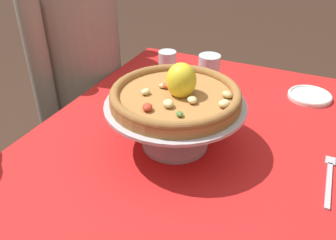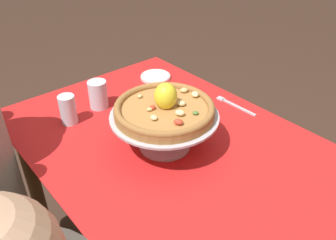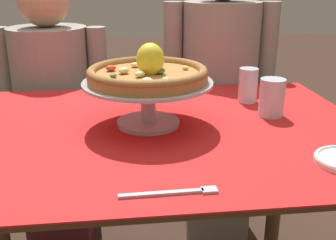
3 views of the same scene
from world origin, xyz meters
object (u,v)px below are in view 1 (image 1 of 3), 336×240
at_px(pizza_stand, 175,116).
at_px(water_glass_back_right, 167,69).
at_px(dinner_fork, 329,178).
at_px(diner_right, 85,94).
at_px(water_glass_side_right, 209,73).
at_px(pizza, 176,95).
at_px(side_plate, 310,96).

bearing_deg(pizza_stand, water_glass_back_right, 27.66).
distance_m(water_glass_back_right, dinner_fork, 0.67).
bearing_deg(water_glass_back_right, diner_right, 90.27).
xyz_separation_m(water_glass_side_right, diner_right, (-0.03, 0.54, -0.19)).
xyz_separation_m(pizza, water_glass_side_right, (0.38, 0.04, -0.10)).
height_order(pizza_stand, water_glass_back_right, pizza_stand).
relative_size(pizza_stand, pizza, 1.10).
relative_size(pizza_stand, water_glass_back_right, 3.18).
bearing_deg(dinner_fork, water_glass_side_right, 50.53).
relative_size(water_glass_side_right, diner_right, 0.09).
bearing_deg(water_glass_back_right, water_glass_side_right, -79.27).
bearing_deg(water_glass_back_right, dinner_fork, -119.47).
bearing_deg(water_glass_side_right, diner_right, 93.18).
xyz_separation_m(pizza_stand, side_plate, (0.44, -0.31, -0.08)).
bearing_deg(side_plate, water_glass_back_right, 99.57).
relative_size(pizza, side_plate, 2.33).
bearing_deg(diner_right, water_glass_side_right, -86.82).
relative_size(pizza_stand, diner_right, 0.29).
bearing_deg(water_glass_side_right, pizza_stand, -174.58).
relative_size(pizza, water_glass_back_right, 2.90).
relative_size(water_glass_back_right, dinner_fork, 0.58).
relative_size(pizza_stand, dinner_fork, 1.85).
bearing_deg(water_glass_side_right, side_plate, -80.93).
xyz_separation_m(pizza, dinner_fork, (0.02, -0.40, -0.15)).
distance_m(water_glass_back_right, side_plate, 0.50).
xyz_separation_m(water_glass_side_right, side_plate, (0.06, -0.34, -0.04)).
bearing_deg(water_glass_side_right, dinner_fork, -129.47).
height_order(pizza, water_glass_back_right, pizza).
bearing_deg(pizza, dinner_fork, -86.69).
xyz_separation_m(side_plate, diner_right, (-0.09, 0.88, -0.15)).
distance_m(pizza_stand, water_glass_side_right, 0.38).
distance_m(pizza_stand, pizza, 0.06).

